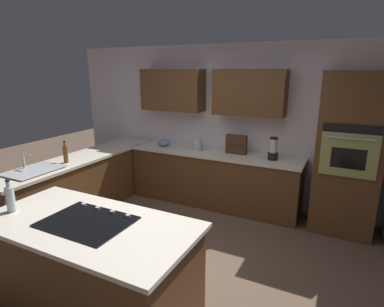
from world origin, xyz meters
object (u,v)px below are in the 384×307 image
oil_bottle (10,199)px  kettle (197,144)px  blender (273,150)px  sink_unit (34,170)px  dish_soap_bottle (65,154)px  mixing_bowl (164,143)px  cooktop (88,221)px  spice_rack (236,144)px  wall_oven (348,155)px

oil_bottle → kettle: bearing=-100.6°
blender → oil_bottle: bearing=58.3°
sink_unit → dish_soap_bottle: size_ratio=2.17×
sink_unit → mixing_bowl: (-0.78, -1.99, 0.04)m
kettle → sink_unit: bearing=54.3°
cooktop → spice_rack: size_ratio=2.31×
blender → dish_soap_bottle: bearing=29.9°
cooktop → sink_unit: bearing=-23.9°
dish_soap_bottle → oil_bottle: dish_soap_bottle is taller
cooktop → spice_rack: spice_rack is taller
blender → dish_soap_bottle: 3.02m
blender → dish_soap_bottle: (2.62, 1.51, -0.01)m
blender → sink_unit: bearing=36.6°
wall_oven → sink_unit: size_ratio=3.13×
wall_oven → kettle: size_ratio=11.33×
kettle → oil_bottle: 2.95m
sink_unit → blender: 3.34m
oil_bottle → blender: bearing=-121.7°
wall_oven → mixing_bowl: wall_oven is taller
cooktop → spice_rack: (-0.40, -2.81, 0.14)m
cooktop → kettle: (0.25, -2.73, 0.09)m
mixing_bowl → dish_soap_bottle: size_ratio=0.68×
wall_oven → spice_rack: size_ratio=6.68×
sink_unit → spice_rack: (-2.08, -2.06, 0.13)m
cooktop → dish_soap_bottle: dish_soap_bottle is taller
kettle → oil_bottle: oil_bottle is taller
spice_rack → kettle: bearing=6.8°
sink_unit → kettle: bearing=-125.7°
blender → oil_bottle: size_ratio=1.05×
spice_rack → dish_soap_bottle: size_ratio=1.02×
dish_soap_bottle → sink_unit: bearing=83.0°
sink_unit → cooktop: bearing=156.1°
blender → mixing_bowl: blender is taller
sink_unit → oil_bottle: size_ratio=2.18×
spice_rack → blender: bearing=172.6°
wall_oven → spice_rack: 1.60m
cooktop → kettle: kettle is taller
kettle → mixing_bowl: bearing=0.0°
cooktop → dish_soap_bottle: size_ratio=2.36×
blender → wall_oven: bearing=179.6°
kettle → oil_bottle: (0.54, 2.90, 0.03)m
cooktop → oil_bottle: size_ratio=2.37×
spice_rack → kettle: (0.65, 0.08, -0.05)m
kettle → blender: bearing=180.0°
spice_rack → dish_soap_bottle: (2.02, 1.58, -0.02)m
sink_unit → wall_oven: bearing=-151.7°
blender → mixing_bowl: bearing=-0.0°
mixing_bowl → kettle: 0.65m
sink_unit → blender: size_ratio=2.07×
sink_unit → kettle: size_ratio=3.62×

